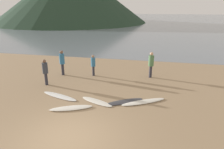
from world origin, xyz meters
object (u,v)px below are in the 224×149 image
surfboard_3 (124,102)px  surfboard_2 (97,102)px  surfboard_0 (60,96)px  person_1 (151,63)px  surfboard_4 (143,102)px  person_0 (62,61)px  surfboard_1 (71,108)px  person_3 (93,64)px  person_2 (45,70)px

surfboard_3 → surfboard_2: bearing=159.0°
surfboard_0 → person_1: size_ratio=1.32×
surfboard_4 → person_0: 7.02m
person_0 → person_1: (6.33, 0.79, 0.01)m
surfboard_0 → surfboard_1: (1.19, -1.19, 0.01)m
surfboard_2 → person_3: 4.42m
surfboard_2 → surfboard_1: bearing=-114.0°
surfboard_4 → person_1: bearing=56.2°
person_1 → surfboard_3: bearing=-53.7°
surfboard_0 → person_3: bearing=96.5°
surfboard_1 → surfboard_3: size_ratio=0.98×
person_2 → surfboard_3: bearing=-22.5°
surfboard_1 → person_2: 4.01m
surfboard_0 → person_2: (-1.62, 1.51, 0.97)m
surfboard_1 → surfboard_2: surfboard_1 is taller
surfboard_0 → person_1: 6.64m
surfboard_1 → person_1: size_ratio=1.16×
surfboard_2 → person_2: size_ratio=1.17×
surfboard_2 → person_0: size_ratio=1.09×
person_0 → person_2: person_0 is taller
person_1 → person_2: person_1 is taller
surfboard_4 → person_3: size_ratio=1.64×
person_0 → person_2: (-0.19, -2.07, -0.07)m
surfboard_0 → surfboard_2: 2.25m
surfboard_1 → person_0: (-2.62, 4.77, 1.03)m
surfboard_0 → surfboard_3: surfboard_0 is taller
surfboard_2 → surfboard_4: 2.48m
surfboard_1 → person_3: 5.15m
surfboard_3 → person_1: bearing=41.8°
surfboard_3 → person_2: 5.57m
person_2 → person_0: bearing=77.5°
person_2 → surfboard_4: bearing=-18.5°
person_2 → surfboard_0: bearing=-50.2°
surfboard_4 → person_1: person_1 is taller
surfboard_4 → surfboard_0: bearing=152.4°
surfboard_2 → person_0: person_0 is taller
surfboard_0 → surfboard_3: 3.67m
surfboard_0 → person_2: 2.42m
person_0 → surfboard_0: bearing=-72.3°
person_1 → surfboard_1: bearing=-71.6°
surfboard_3 → person_2: (-5.29, 1.44, 0.97)m
surfboard_4 → person_3: (-3.85, 3.62, 0.87)m
person_3 → surfboard_0: bearing=-111.7°
person_1 → person_3: person_1 is taller
person_1 → surfboard_2: bearing=-68.0°
surfboard_2 → person_1: size_ratio=1.09×
person_0 → person_1: 6.37m
person_1 → person_3: 4.10m
surfboard_1 → person_1: (3.70, 5.56, 1.03)m
surfboard_1 → surfboard_4: bearing=-0.5°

